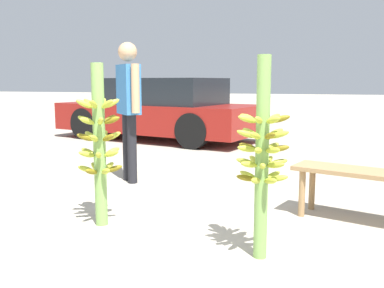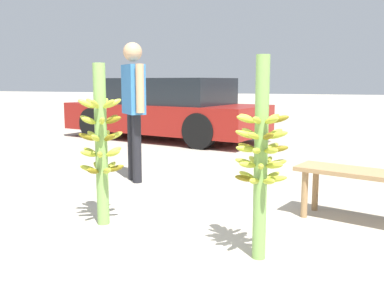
{
  "view_description": "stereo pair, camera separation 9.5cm",
  "coord_description": "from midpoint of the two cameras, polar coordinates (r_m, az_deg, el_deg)",
  "views": [
    {
      "loc": [
        1.16,
        -2.88,
        1.27
      ],
      "look_at": [
        0.18,
        0.29,
        0.78
      ],
      "focal_mm": 40.0,
      "sensor_mm": 36.0,
      "label": 1
    },
    {
      "loc": [
        1.25,
        -2.85,
        1.27
      ],
      "look_at": [
        0.18,
        0.29,
        0.78
      ],
      "focal_mm": 40.0,
      "sensor_mm": 36.0,
      "label": 2
    }
  ],
  "objects": [
    {
      "name": "ground_plane",
      "position": [
        3.35,
        -3.9,
        -13.86
      ],
      "size": [
        80.0,
        80.0,
        0.0
      ],
      "primitive_type": "plane",
      "color": "#A89E8C"
    },
    {
      "name": "market_bench",
      "position": [
        4.12,
        22.38,
        -4.44
      ],
      "size": [
        1.22,
        0.72,
        0.48
      ],
      "rotation": [
        0.0,
        0.0,
        -0.31
      ],
      "color": "#99754C",
      "rests_on": "ground_plane"
    },
    {
      "name": "banana_stalk_left",
      "position": [
        3.81,
        -11.32,
        0.28
      ],
      "size": [
        0.4,
        0.4,
        1.42
      ],
      "color": "#7AA851",
      "rests_on": "ground_plane"
    },
    {
      "name": "banana_stalk_center",
      "position": [
        3.03,
        10.06,
        -1.49
      ],
      "size": [
        0.38,
        0.38,
        1.45
      ],
      "color": "#7AA851",
      "rests_on": "ground_plane"
    },
    {
      "name": "vendor_person",
      "position": [
        5.4,
        -7.3,
        5.98
      ],
      "size": [
        0.5,
        0.51,
        1.74
      ],
      "rotation": [
        0.0,
        0.0,
        -0.8
      ],
      "color": "black",
      "rests_on": "ground_plane"
    },
    {
      "name": "parked_car",
      "position": [
        9.35,
        -3.17,
        4.59
      ],
      "size": [
        4.71,
        2.69,
        1.33
      ],
      "rotation": [
        0.0,
        0.0,
        1.34
      ],
      "color": "maroon",
      "rests_on": "ground_plane"
    }
  ]
}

